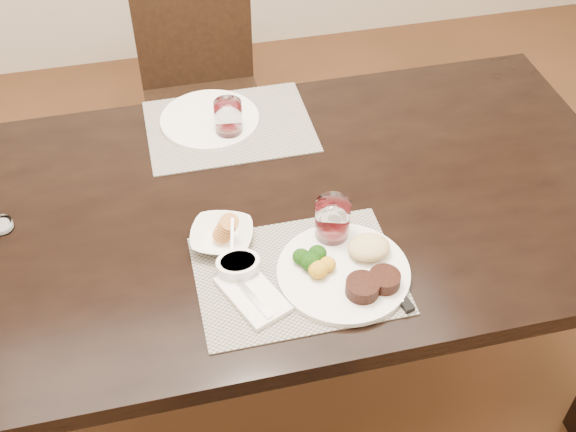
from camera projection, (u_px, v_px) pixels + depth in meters
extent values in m
plane|color=#3E2714|center=(256.00, 375.00, 2.33)|extent=(4.50, 4.50, 0.00)
cube|color=black|center=(247.00, 214.00, 1.82)|extent=(2.00, 1.00, 0.05)
cube|color=black|center=(487.00, 168.00, 2.53)|extent=(0.08, 0.08, 0.70)
cube|color=black|center=(206.00, 114.00, 2.62)|extent=(0.42, 0.42, 0.04)
cube|color=black|center=(169.00, 199.00, 2.62)|extent=(0.04, 0.04, 0.41)
cube|color=black|center=(266.00, 184.00, 2.68)|extent=(0.04, 0.04, 0.41)
cube|color=black|center=(159.00, 140.00, 2.87)|extent=(0.04, 0.04, 0.41)
cube|color=black|center=(248.00, 127.00, 2.93)|extent=(0.04, 0.04, 0.41)
cube|color=black|center=(193.00, 27.00, 2.58)|extent=(0.42, 0.04, 0.45)
cube|color=gray|center=(298.00, 275.00, 1.64)|extent=(0.46, 0.34, 0.00)
cube|color=gray|center=(229.00, 126.00, 2.04)|extent=(0.46, 0.34, 0.00)
cylinder|color=white|center=(343.00, 272.00, 1.63)|extent=(0.30, 0.30, 0.01)
cylinder|color=black|center=(362.00, 287.00, 1.57)|extent=(0.08, 0.08, 0.03)
cylinder|color=black|center=(384.00, 280.00, 1.59)|extent=(0.07, 0.07, 0.03)
ellipsoid|color=tan|center=(369.00, 247.00, 1.65)|extent=(0.10, 0.08, 0.04)
ellipsoid|color=#19450D|center=(311.00, 261.00, 1.62)|extent=(0.05, 0.05, 0.04)
ellipsoid|color=gold|center=(318.00, 269.00, 1.61)|extent=(0.05, 0.05, 0.04)
cube|color=white|center=(253.00, 295.00, 1.59)|extent=(0.16, 0.20, 0.01)
cube|color=silver|center=(254.00, 299.00, 1.57)|extent=(0.06, 0.12, 0.01)
cube|color=silver|center=(250.00, 271.00, 1.62)|extent=(0.04, 0.05, 0.00)
cube|color=silver|center=(380.00, 255.00, 1.68)|extent=(0.05, 0.15, 0.00)
cube|color=black|center=(398.00, 293.00, 1.59)|extent=(0.04, 0.11, 0.01)
imported|color=white|center=(222.00, 237.00, 1.70)|extent=(0.18, 0.18, 0.04)
cylinder|color=#A96E35|center=(221.00, 229.00, 1.68)|extent=(0.04, 0.05, 0.04)
cylinder|color=white|center=(238.00, 267.00, 1.63)|extent=(0.10, 0.10, 0.04)
cylinder|color=#0B330F|center=(238.00, 263.00, 1.62)|extent=(0.08, 0.08, 0.01)
cube|color=silver|center=(232.00, 235.00, 1.65)|extent=(0.01, 0.07, 0.05)
cylinder|color=white|center=(332.00, 221.00, 1.68)|extent=(0.08, 0.08, 0.11)
cylinder|color=#340408|center=(332.00, 234.00, 1.71)|extent=(0.07, 0.07, 0.03)
cylinder|color=white|center=(210.00, 119.00, 2.05)|extent=(0.28, 0.28, 0.01)
cylinder|color=white|center=(228.00, 119.00, 1.97)|extent=(0.08, 0.08, 0.11)
cylinder|color=#340408|center=(229.00, 130.00, 2.00)|extent=(0.06, 0.06, 0.03)
cylinder|color=white|center=(2.00, 225.00, 1.74)|extent=(0.05, 0.05, 0.02)
cylinder|color=silver|center=(2.00, 227.00, 1.74)|extent=(0.04, 0.04, 0.01)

